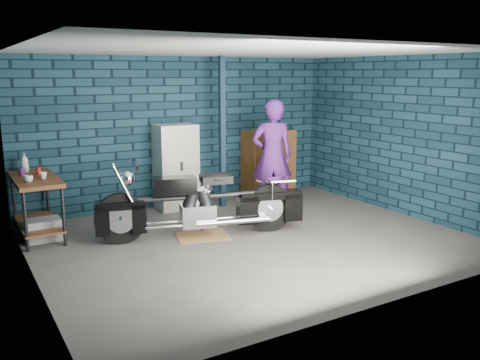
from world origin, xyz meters
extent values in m
plane|color=#53514E|center=(0.00, 0.00, 0.00)|extent=(6.00, 6.00, 0.00)
cube|color=#0E2531|center=(0.00, 2.50, 1.35)|extent=(6.00, 0.02, 2.70)
cube|color=#0E2531|center=(-3.00, 0.00, 1.35)|extent=(0.02, 5.00, 2.70)
cube|color=#0E2531|center=(3.00, 0.00, 1.35)|extent=(0.02, 5.00, 2.70)
cube|color=silver|center=(0.00, 0.00, 2.70)|extent=(6.00, 5.00, 0.02)
cube|color=#112738|center=(0.55, 1.95, 1.35)|extent=(0.10, 0.10, 2.70)
cube|color=brown|center=(-2.68, 1.75, 0.46)|extent=(0.60, 1.40, 0.91)
cube|color=olive|center=(-0.56, 0.53, 0.00)|extent=(0.89, 0.75, 0.01)
imported|color=#572079|center=(1.14, 1.22, 0.98)|extent=(0.84, 0.71, 1.96)
cube|color=gray|center=(-2.66, 1.55, 0.16)|extent=(0.51, 0.36, 0.32)
cube|color=beige|center=(-0.24, 2.23, 0.76)|extent=(0.71, 0.51, 1.52)
cube|color=brown|center=(1.74, 2.23, 0.65)|extent=(0.98, 0.54, 1.31)
imported|color=beige|center=(-2.81, 1.44, 0.96)|extent=(0.14, 0.14, 0.09)
imported|color=beige|center=(-2.59, 1.56, 0.96)|extent=(0.12, 0.12, 0.10)
cylinder|color=#541A6A|center=(-2.83, 1.91, 0.97)|extent=(0.10, 0.10, 0.12)
cylinder|color=maroon|center=(-2.59, 1.93, 0.96)|extent=(0.10, 0.10, 0.11)
imported|color=gray|center=(-2.74, 2.23, 1.06)|extent=(0.15, 0.15, 0.30)
camera|label=1|loc=(-3.74, -6.05, 2.40)|focal=38.00mm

